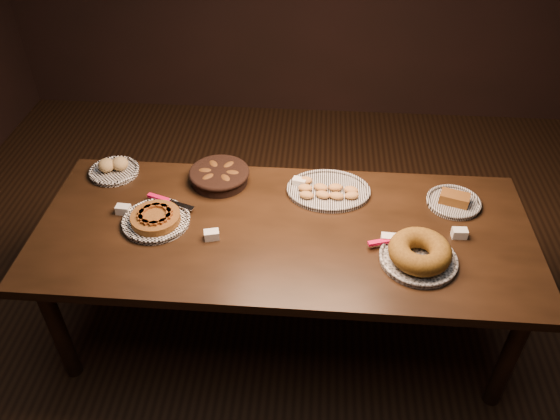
# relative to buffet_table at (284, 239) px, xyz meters

# --- Properties ---
(ground) EXTENTS (5.00, 5.00, 0.00)m
(ground) POSITION_rel_buffet_table_xyz_m (0.00, 0.00, -0.68)
(ground) COLOR black
(ground) RESTS_ON ground
(buffet_table) EXTENTS (2.40, 1.00, 0.75)m
(buffet_table) POSITION_rel_buffet_table_xyz_m (0.00, 0.00, 0.00)
(buffet_table) COLOR black
(buffet_table) RESTS_ON ground
(apple_tart_plate) EXTENTS (0.34, 0.36, 0.06)m
(apple_tart_plate) POSITION_rel_buffet_table_xyz_m (-0.62, -0.01, 0.10)
(apple_tart_plate) COLOR white
(apple_tart_plate) RESTS_ON buffet_table
(madeleine_platter) EXTENTS (0.43, 0.35, 0.05)m
(madeleine_platter) POSITION_rel_buffet_table_xyz_m (0.21, 0.29, 0.09)
(madeleine_platter) COLOR black
(madeleine_platter) RESTS_ON buffet_table
(bundt_cake_plate) EXTENTS (0.40, 0.35, 0.11)m
(bundt_cake_plate) POSITION_rel_buffet_table_xyz_m (0.62, -0.18, 0.12)
(bundt_cake_plate) COLOR black
(bundt_cake_plate) RESTS_ON buffet_table
(croissant_basket) EXTENTS (0.32, 0.32, 0.08)m
(croissant_basket) POSITION_rel_buffet_table_xyz_m (-0.37, 0.35, 0.12)
(croissant_basket) COLOR black
(croissant_basket) RESTS_ON buffet_table
(bread_roll_plate) EXTENTS (0.27, 0.27, 0.08)m
(bread_roll_plate) POSITION_rel_buffet_table_xyz_m (-0.96, 0.39, 0.10)
(bread_roll_plate) COLOR white
(bread_roll_plate) RESTS_ON buffet_table
(loaf_plate) EXTENTS (0.28, 0.28, 0.06)m
(loaf_plate) POSITION_rel_buffet_table_xyz_m (0.85, 0.25, 0.09)
(loaf_plate) COLOR black
(loaf_plate) RESTS_ON buffet_table
(tent_cards) EXTENTS (1.71, 0.50, 0.04)m
(tent_cards) POSITION_rel_buffet_table_xyz_m (0.05, 0.05, 0.10)
(tent_cards) COLOR white
(tent_cards) RESTS_ON buffet_table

